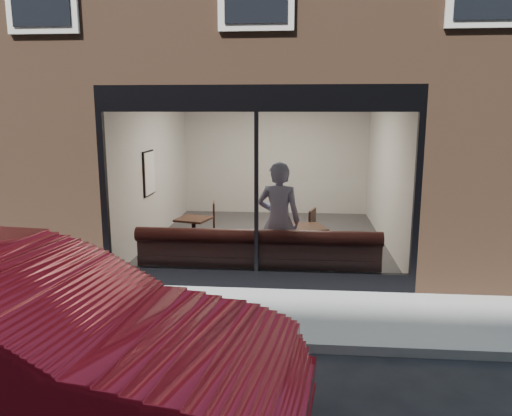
# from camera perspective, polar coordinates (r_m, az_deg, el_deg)

# --- Properties ---
(ground) EXTENTS (120.00, 120.00, 0.00)m
(ground) POSITION_cam_1_polar(r_m,az_deg,el_deg) (6.30, -1.65, -15.57)
(ground) COLOR black
(ground) RESTS_ON ground
(sidewalk_near) EXTENTS (40.00, 2.00, 0.01)m
(sidewalk_near) POSITION_cam_1_polar(r_m,az_deg,el_deg) (7.20, -0.70, -11.95)
(sidewalk_near) COLOR gray
(sidewalk_near) RESTS_ON ground
(kerb_near) EXTENTS (40.00, 0.10, 0.12)m
(kerb_near) POSITION_cam_1_polar(r_m,az_deg,el_deg) (6.23, -1.70, -15.28)
(kerb_near) COLOR gray
(kerb_near) RESTS_ON ground
(host_building_pier_left) EXTENTS (2.50, 12.00, 3.20)m
(host_building_pier_left) POSITION_cam_1_polar(r_m,az_deg,el_deg) (14.34, -12.99, 5.98)
(host_building_pier_left) COLOR brown
(host_building_pier_left) RESTS_ON ground
(host_building_pier_right) EXTENTS (2.50, 12.00, 3.20)m
(host_building_pier_right) POSITION_cam_1_polar(r_m,az_deg,el_deg) (13.98, 17.85, 5.60)
(host_building_pier_right) COLOR brown
(host_building_pier_right) RESTS_ON ground
(host_building_backfill) EXTENTS (5.00, 6.00, 3.20)m
(host_building_backfill) POSITION_cam_1_polar(r_m,az_deg,el_deg) (16.64, 2.76, 6.93)
(host_building_backfill) COLOR brown
(host_building_backfill) RESTS_ON ground
(cafe_floor) EXTENTS (6.00, 6.00, 0.00)m
(cafe_floor) POSITION_cam_1_polar(r_m,az_deg,el_deg) (10.97, 1.39, -3.67)
(cafe_floor) COLOR #2D2D30
(cafe_floor) RESTS_ON ground
(cafe_ceiling) EXTENTS (6.00, 6.00, 0.00)m
(cafe_ceiling) POSITION_cam_1_polar(r_m,az_deg,el_deg) (10.61, 1.47, 13.12)
(cafe_ceiling) COLOR white
(cafe_ceiling) RESTS_ON host_building_upper
(cafe_wall_back) EXTENTS (5.00, 0.00, 5.00)m
(cafe_wall_back) POSITION_cam_1_polar(r_m,az_deg,el_deg) (13.64, 2.23, 6.00)
(cafe_wall_back) COLOR beige
(cafe_wall_back) RESTS_ON ground
(cafe_wall_left) EXTENTS (0.00, 6.00, 6.00)m
(cafe_wall_left) POSITION_cam_1_polar(r_m,az_deg,el_deg) (11.11, -11.53, 4.60)
(cafe_wall_left) COLOR beige
(cafe_wall_left) RESTS_ON ground
(cafe_wall_right) EXTENTS (0.00, 6.00, 6.00)m
(cafe_wall_right) POSITION_cam_1_polar(r_m,az_deg,el_deg) (10.81, 14.76, 4.27)
(cafe_wall_right) COLOR beige
(cafe_wall_right) RESTS_ON ground
(storefront_kick) EXTENTS (5.00, 0.10, 0.30)m
(storefront_kick) POSITION_cam_1_polar(r_m,az_deg,el_deg) (8.12, 0.04, -8.11)
(storefront_kick) COLOR black
(storefront_kick) RESTS_ON ground
(storefront_header) EXTENTS (5.00, 0.10, 0.40)m
(storefront_header) POSITION_cam_1_polar(r_m,az_deg,el_deg) (7.66, 0.05, 12.43)
(storefront_header) COLOR black
(storefront_header) RESTS_ON host_building_upper
(storefront_mullion) EXTENTS (0.06, 0.10, 2.50)m
(storefront_mullion) POSITION_cam_1_polar(r_m,az_deg,el_deg) (7.77, 0.05, 1.68)
(storefront_mullion) COLOR black
(storefront_mullion) RESTS_ON storefront_kick
(storefront_glass) EXTENTS (4.80, 0.00, 4.80)m
(storefront_glass) POSITION_cam_1_polar(r_m,az_deg,el_deg) (7.74, 0.03, 1.64)
(storefront_glass) COLOR white
(storefront_glass) RESTS_ON storefront_kick
(banquette) EXTENTS (4.00, 0.55, 0.45)m
(banquette) POSITION_cam_1_polar(r_m,az_deg,el_deg) (8.47, 0.28, -6.74)
(banquette) COLOR black
(banquette) RESTS_ON cafe_floor
(person) EXTENTS (0.78, 0.57, 1.99)m
(person) POSITION_cam_1_polar(r_m,az_deg,el_deg) (8.42, 2.62, -1.42)
(person) COLOR #8590B6
(person) RESTS_ON cafe_floor
(cafe_table_left) EXTENTS (0.72, 0.72, 0.04)m
(cafe_table_left) POSITION_cam_1_polar(r_m,az_deg,el_deg) (9.78, -7.16, -1.26)
(cafe_table_left) COLOR #311C13
(cafe_table_left) RESTS_ON cafe_floor
(cafe_table_right) EXTENTS (0.81, 0.81, 0.04)m
(cafe_table_right) POSITION_cam_1_polar(r_m,az_deg,el_deg) (9.06, 5.73, -2.23)
(cafe_table_right) COLOR #311C13
(cafe_table_right) RESTS_ON cafe_floor
(cafe_chair_left) EXTENTS (0.43, 0.43, 0.04)m
(cafe_chair_left) POSITION_cam_1_polar(r_m,az_deg,el_deg) (10.52, -5.84, -3.14)
(cafe_chair_left) COLOR #311C13
(cafe_chair_left) RESTS_ON cafe_floor
(cafe_chair_right) EXTENTS (0.54, 0.54, 0.04)m
(cafe_chair_right) POSITION_cam_1_polar(r_m,az_deg,el_deg) (9.84, 5.31, -4.13)
(cafe_chair_right) COLOR #311C13
(cafe_chair_right) RESTS_ON cafe_floor
(wall_poster) EXTENTS (0.02, 0.65, 0.87)m
(wall_poster) POSITION_cam_1_polar(r_m,az_deg,el_deg) (10.64, -12.06, 3.92)
(wall_poster) COLOR white
(wall_poster) RESTS_ON cafe_wall_left
(parked_car) EXTENTS (5.27, 2.36, 1.68)m
(parked_car) POSITION_cam_1_polar(r_m,az_deg,el_deg) (4.86, -26.72, -14.32)
(parked_car) COLOR maroon
(parked_car) RESTS_ON ground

